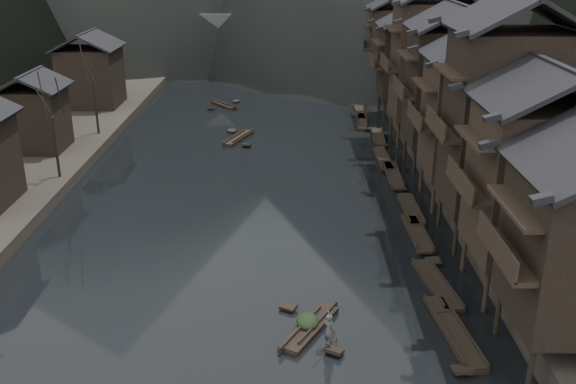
{
  "coord_description": "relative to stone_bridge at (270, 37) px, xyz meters",
  "views": [
    {
      "loc": [
        3.34,
        -34.45,
        19.18
      ],
      "look_at": [
        3.2,
        8.65,
        2.5
      ],
      "focal_mm": 40.0,
      "sensor_mm": 36.0,
      "label": 1
    }
  ],
  "objects": [
    {
      "name": "left_houses",
      "position": [
        -20.5,
        -51.88,
        0.55
      ],
      "size": [
        8.1,
        53.2,
        8.73
      ],
      "color": "black",
      "rests_on": "left_bank"
    },
    {
      "name": "water",
      "position": [
        0.0,
        -72.0,
        -5.11
      ],
      "size": [
        300.0,
        300.0,
        0.0
      ],
      "primitive_type": "plane",
      "color": "black",
      "rests_on": "ground"
    },
    {
      "name": "cargo_heap",
      "position": [
        4.29,
        -77.13,
        -4.31
      ],
      "size": [
        1.19,
        1.55,
        0.71
      ],
      "primitive_type": "ellipsoid",
      "color": "black",
      "rests_on": "hero_sampan"
    },
    {
      "name": "stilt_houses",
      "position": [
        17.28,
        -52.69,
        3.86
      ],
      "size": [
        9.0,
        67.6,
        16.66
      ],
      "color": "black",
      "rests_on": "ground"
    },
    {
      "name": "bamboo_pole",
      "position": [
        5.52,
        -79.0,
        -1.25
      ],
      "size": [
        0.76,
        2.18,
        3.15
      ],
      "primitive_type": "cylinder",
      "rotation": [
        0.62,
        0.0,
        -0.31
      ],
      "color": "#8C7A51",
      "rests_on": "boatman"
    },
    {
      "name": "hero_sampan",
      "position": [
        4.41,
        -77.35,
        -4.91
      ],
      "size": [
        3.4,
        5.16,
        0.44
      ],
      "color": "black",
      "rests_on": "water"
    },
    {
      "name": "midriver_boats",
      "position": [
        -0.78,
        -29.08,
        -4.91
      ],
      "size": [
        12.91,
        30.22,
        0.45
      ],
      "color": "black",
      "rests_on": "water"
    },
    {
      "name": "stone_bridge",
      "position": [
        0.0,
        0.0,
        0.0
      ],
      "size": [
        40.0,
        6.0,
        9.0
      ],
      "color": "#4C4C4F",
      "rests_on": "ground"
    },
    {
      "name": "right_bank",
      "position": [
        35.0,
        -32.0,
        -4.21
      ],
      "size": [
        40.0,
        200.0,
        1.8
      ],
      "primitive_type": "cube",
      "color": "#2D2823",
      "rests_on": "ground"
    },
    {
      "name": "bare_trees",
      "position": [
        -17.0,
        -58.05,
        1.47
      ],
      "size": [
        3.96,
        42.08,
        7.92
      ],
      "color": "black",
      "rests_on": "left_bank"
    },
    {
      "name": "boatman",
      "position": [
        5.32,
        -79.0,
        -3.74
      ],
      "size": [
        0.8,
        0.78,
        1.85
      ],
      "primitive_type": "imported",
      "rotation": [
        0.0,
        0.0,
        2.4
      ],
      "color": "#525254",
      "rests_on": "hero_sampan"
    },
    {
      "name": "moored_sampans",
      "position": [
        12.17,
        -53.36,
        -4.91
      ],
      "size": [
        2.71,
        55.26,
        0.47
      ],
      "color": "black",
      "rests_on": "water"
    }
  ]
}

